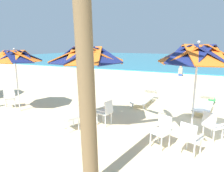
# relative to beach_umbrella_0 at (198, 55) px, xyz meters

# --- Properties ---
(ground_plane) EXTENTS (80.00, 80.00, 0.00)m
(ground_plane) POSITION_rel_beach_umbrella_0_xyz_m (1.00, 2.36, -2.44)
(ground_plane) COLOR beige
(sea) EXTENTS (80.00, 36.00, 0.10)m
(sea) POSITION_rel_beach_umbrella_0_xyz_m (1.00, 31.71, -2.39)
(sea) COLOR teal
(sea) RESTS_ON ground
(surf_foam) EXTENTS (80.00, 0.70, 0.01)m
(surf_foam) POSITION_rel_beach_umbrella_0_xyz_m (1.00, 13.41, -2.44)
(surf_foam) COLOR white
(surf_foam) RESTS_ON ground
(beach_umbrella_0) EXTENTS (2.07, 2.07, 2.82)m
(beach_umbrella_0) POSITION_rel_beach_umbrella_0_xyz_m (0.00, 0.00, 0.00)
(beach_umbrella_0) COLOR silver
(beach_umbrella_0) RESTS_ON ground
(plastic_chair_0) EXTENTS (0.57, 0.59, 0.87)m
(plastic_chair_0) POSITION_rel_beach_umbrella_0_xyz_m (0.01, -0.75, -1.94)
(plastic_chair_0) COLOR white
(plastic_chair_0) RESTS_ON ground
(plastic_chair_1) EXTENTS (0.59, 0.61, 0.87)m
(plastic_chair_1) POSITION_rel_beach_umbrella_0_xyz_m (-0.70, -0.60, -1.94)
(plastic_chair_1) COLOR white
(plastic_chair_1) RESTS_ON ground
(plastic_chair_2) EXTENTS (0.63, 0.63, 0.87)m
(plastic_chair_2) POSITION_rel_beach_umbrella_0_xyz_m (0.52, 0.32, -1.94)
(plastic_chair_2) COLOR white
(plastic_chair_2) RESTS_ON ground
(beach_umbrella_1) EXTENTS (2.38, 2.38, 2.73)m
(beach_umbrella_1) POSITION_rel_beach_umbrella_0_xyz_m (-3.11, -0.37, -0.06)
(beach_umbrella_1) COLOR silver
(beach_umbrella_1) RESTS_ON ground
(plastic_chair_3) EXTENTS (0.53, 0.50, 0.87)m
(plastic_chair_3) POSITION_rel_beach_umbrella_0_xyz_m (-2.73, 0.10, -1.94)
(plastic_chair_3) COLOR white
(plastic_chair_3) RESTS_ON ground
(plastic_chair_4) EXTENTS (0.61, 0.59, 0.87)m
(plastic_chair_4) POSITION_rel_beach_umbrella_0_xyz_m (-3.51, -0.76, -1.94)
(plastic_chair_4) COLOR white
(plastic_chair_4) RESTS_ON ground
(beach_umbrella_2) EXTENTS (2.05, 2.05, 2.57)m
(beach_umbrella_2) POSITION_rel_beach_umbrella_0_xyz_m (-6.62, -0.09, -0.21)
(beach_umbrella_2) COLOR silver
(beach_umbrella_2) RESTS_ON ground
(plastic_chair_5) EXTENTS (0.63, 0.63, 0.87)m
(plastic_chair_5) POSITION_rel_beach_umbrella_0_xyz_m (-7.33, 0.04, -1.94)
(plastic_chair_5) COLOR white
(plastic_chair_5) RESTS_ON ground
(sun_lounger_1) EXTENTS (0.85, 2.20, 0.62)m
(sun_lounger_1) POSITION_rel_beach_umbrella_0_xyz_m (0.29, 3.14, -2.16)
(sun_lounger_1) COLOR white
(sun_lounger_1) RESTS_ON ground
(sun_lounger_2) EXTENTS (0.73, 2.17, 0.62)m
(sun_lounger_2) POSITION_rel_beach_umbrella_0_xyz_m (-2.23, 3.17, -2.16)
(sun_lounger_2) COLOR white
(sun_lounger_2) RESTS_ON ground
(beach_ball) EXTENTS (0.32, 0.32, 0.32)m
(beach_ball) POSITION_rel_beach_umbrella_0_xyz_m (0.64, 4.51, -2.28)
(beach_ball) COLOR #2D8C4C
(beach_ball) RESTS_ON ground
(beachgoer_seated) EXTENTS (0.30, 0.93, 0.92)m
(beachgoer_seated) POSITION_rel_beach_umbrella_0_xyz_m (-1.66, 12.54, -2.15)
(beachgoer_seated) COLOR #2D4CA5
(beachgoer_seated) RESTS_ON ground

